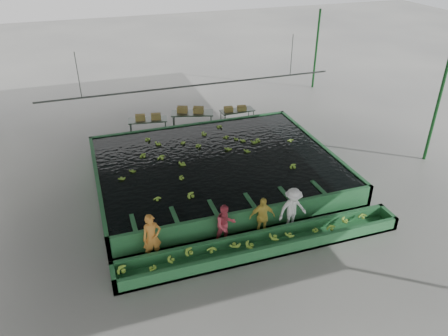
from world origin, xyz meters
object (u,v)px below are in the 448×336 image
object	(u,v)px
worker_d	(293,209)
packing_table_mid	(193,121)
flotation_tank	(217,168)
box_stack_mid	(190,112)
worker_b	(225,225)
packing_table_right	(237,117)
worker_c	(262,217)
box_stack_left	(148,119)
worker_a	(152,238)
sorting_trough	(263,245)
box_stack_right	(235,111)
packing_table_left	(148,127)

from	to	relation	value
worker_d	packing_table_mid	distance (m)	9.49
flotation_tank	box_stack_mid	size ratio (longest dim) A/B	7.29
worker_b	packing_table_right	xyz separation A→B (m)	(3.87, 9.35, -0.35)
flotation_tank	worker_c	distance (m)	4.32
worker_c	box_stack_left	distance (m)	9.73
flotation_tank	worker_a	world-z (taller)	worker_a
packing_table_right	box_stack_left	bearing A→B (deg)	178.65
sorting_trough	worker_c	world-z (taller)	worker_c
worker_b	box_stack_left	size ratio (longest dim) A/B	1.19
sorting_trough	worker_d	bearing A→B (deg)	29.11
worker_b	box_stack_mid	distance (m)	9.56
box_stack_right	worker_a	bearing A→B (deg)	-123.78
worker_c	box_stack_left	bearing A→B (deg)	111.86
sorting_trough	box_stack_left	bearing A→B (deg)	100.94
worker_d	packing_table_left	world-z (taller)	worker_d
sorting_trough	worker_b	xyz separation A→B (m)	(-1.07, 0.80, 0.51)
worker_a	box_stack_right	xyz separation A→B (m)	(6.20, 9.27, -0.02)
packing_table_mid	box_stack_left	xyz separation A→B (m)	(-2.30, 0.05, 0.40)
sorting_trough	packing_table_left	xyz separation A→B (m)	(-2.02, 10.29, 0.20)
worker_d	flotation_tank	bearing A→B (deg)	103.92
worker_b	box_stack_left	xyz separation A→B (m)	(-0.92, 9.47, 0.13)
worker_c	worker_d	distance (m)	1.16
worker_c	packing_table_mid	distance (m)	9.42
flotation_tank	packing_table_mid	size ratio (longest dim) A/B	4.60
worker_b	packing_table_right	distance (m)	10.13
flotation_tank	sorting_trough	bearing A→B (deg)	-90.00
worker_a	box_stack_mid	distance (m)	10.20
worker_b	box_stack_left	distance (m)	9.51
worker_a	packing_table_left	xyz separation A→B (m)	(1.54, 9.49, -0.40)
worker_a	worker_c	size ratio (longest dim) A/B	1.10
worker_b	box_stack_right	size ratio (longest dim) A/B	1.29
flotation_tank	packing_table_left	distance (m)	5.57
worker_c	packing_table_left	xyz separation A→B (m)	(-2.29, 9.49, -0.33)
flotation_tank	worker_a	xyz separation A→B (m)	(-3.55, -4.30, 0.40)
box_stack_left	box_stack_right	world-z (taller)	box_stack_left
worker_d	box_stack_right	xyz separation A→B (m)	(1.21, 9.27, -0.01)
worker_d	worker_a	bearing A→B (deg)	175.44
flotation_tank	box_stack_left	xyz separation A→B (m)	(-1.98, 5.17, 0.44)
worker_a	worker_d	world-z (taller)	worker_a
worker_a	worker_d	xyz separation A→B (m)	(4.99, -0.00, -0.01)
packing_table_mid	box_stack_right	bearing A→B (deg)	-3.45
worker_c	packing_table_mid	xyz separation A→B (m)	(0.04, 9.41, -0.28)
worker_c	box_stack_left	xyz separation A→B (m)	(-2.26, 9.47, 0.12)
packing_table_left	packing_table_mid	bearing A→B (deg)	-1.80
flotation_tank	packing_table_right	size ratio (longest dim) A/B	5.49
box_stack_mid	packing_table_left	bearing A→B (deg)	179.60
packing_table_mid	box_stack_mid	xyz separation A→B (m)	(-0.08, 0.06, 0.50)
flotation_tank	packing_table_left	bearing A→B (deg)	111.26
box_stack_mid	box_stack_right	distance (m)	2.43
flotation_tank	worker_c	xyz separation A→B (m)	(0.28, -4.30, 0.32)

